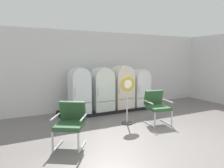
% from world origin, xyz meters
% --- Properties ---
extents(ground, '(12.00, 10.00, 0.05)m').
position_xyz_m(ground, '(0.00, 0.00, -0.03)').
color(ground, slate).
extents(back_wall, '(11.76, 0.12, 2.86)m').
position_xyz_m(back_wall, '(0.00, 3.66, 1.45)').
color(back_wall, silver).
rests_on(back_wall, ground).
extents(side_wall_right, '(0.16, 2.20, 2.86)m').
position_xyz_m(side_wall_right, '(4.66, 2.47, 1.42)').
color(side_wall_right, silver).
rests_on(side_wall_right, ground).
extents(display_plinth, '(3.68, 0.95, 0.11)m').
position_xyz_m(display_plinth, '(0.00, 3.02, 0.05)').
color(display_plinth, black).
rests_on(display_plinth, ground).
extents(refrigerator_0, '(0.61, 0.67, 1.49)m').
position_xyz_m(refrigerator_0, '(-1.19, 2.91, 0.90)').
color(refrigerator_0, silver).
rests_on(refrigerator_0, display_plinth).
extents(refrigerator_1, '(0.70, 0.68, 1.48)m').
position_xyz_m(refrigerator_1, '(-0.37, 2.92, 0.89)').
color(refrigerator_1, silver).
rests_on(refrigerator_1, display_plinth).
extents(refrigerator_2, '(0.69, 0.70, 1.53)m').
position_xyz_m(refrigerator_2, '(0.43, 2.93, 0.91)').
color(refrigerator_2, silver).
rests_on(refrigerator_2, display_plinth).
extents(refrigerator_3, '(0.61, 0.66, 1.37)m').
position_xyz_m(refrigerator_3, '(1.19, 2.91, 0.83)').
color(refrigerator_3, white).
rests_on(refrigerator_3, display_plinth).
extents(armchair_left, '(0.84, 0.87, 0.96)m').
position_xyz_m(armchair_left, '(-2.11, 0.72, 0.55)').
color(armchair_left, silver).
rests_on(armchair_left, ground).
extents(armchair_right, '(0.72, 0.75, 0.96)m').
position_xyz_m(armchair_right, '(0.56, 1.11, 0.55)').
color(armchair_right, silver).
rests_on(armchair_right, ground).
extents(sign_stand, '(0.45, 0.32, 1.39)m').
position_xyz_m(sign_stand, '(-0.23, 1.46, 0.67)').
color(sign_stand, '#2D2D30').
rests_on(sign_stand, ground).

